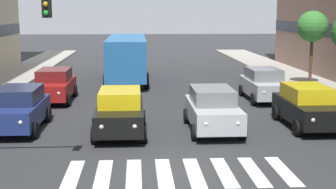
% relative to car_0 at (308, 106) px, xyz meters
% --- Properties ---
extents(ground_plane, '(180.00, 180.00, 0.00)m').
position_rel_car_0_xyz_m(ground_plane, '(5.80, 5.53, -0.89)').
color(ground_plane, '#2D2D30').
extents(crosswalk_markings, '(6.75, 2.80, 0.01)m').
position_rel_car_0_xyz_m(crosswalk_markings, '(5.80, 5.53, -0.88)').
color(crosswalk_markings, silver).
rests_on(crosswalk_markings, ground_plane).
extents(car_0, '(2.02, 4.44, 1.72)m').
position_rel_car_0_xyz_m(car_0, '(0.00, 0.00, 0.00)').
color(car_0, black).
rests_on(car_0, ground_plane).
extents(car_1, '(2.02, 4.44, 1.72)m').
position_rel_car_0_xyz_m(car_1, '(4.02, 0.38, 0.00)').
color(car_1, '#B2B7BC').
rests_on(car_1, ground_plane).
extents(car_2, '(2.02, 4.44, 1.72)m').
position_rel_car_0_xyz_m(car_2, '(7.70, 0.59, 0.00)').
color(car_2, black).
rests_on(car_2, ground_plane).
extents(car_3, '(2.02, 4.44, 1.72)m').
position_rel_car_0_xyz_m(car_3, '(11.82, -0.27, 0.00)').
color(car_3, navy).
rests_on(car_3, ground_plane).
extents(car_row2_0, '(2.02, 4.44, 1.72)m').
position_rel_car_0_xyz_m(car_row2_0, '(0.21, -6.24, 0.00)').
color(car_row2_0, '#B2B7BC').
rests_on(car_row2_0, ground_plane).
extents(car_row2_1, '(2.02, 4.44, 1.72)m').
position_rel_car_0_xyz_m(car_row2_1, '(11.43, -6.64, 0.00)').
color(car_row2_1, maroon).
rests_on(car_row2_1, ground_plane).
extents(bus_behind_traffic, '(2.78, 10.50, 3.00)m').
position_rel_car_0_xyz_m(bus_behind_traffic, '(7.70, -14.26, 0.97)').
color(bus_behind_traffic, '#286BAD').
rests_on(bus_behind_traffic, ground_plane).
extents(street_tree_3, '(1.95, 1.95, 4.64)m').
position_rel_car_0_xyz_m(street_tree_3, '(-4.07, -11.09, 2.89)').
color(street_tree_3, '#513823').
rests_on(street_tree_3, sidewalk_left).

